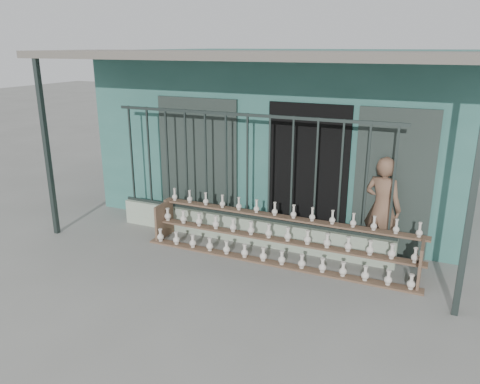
% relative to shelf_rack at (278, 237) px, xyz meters
% --- Properties ---
extents(ground, '(60.00, 60.00, 0.00)m').
position_rel_shelf_rack_xyz_m(ground, '(-0.71, -0.88, -0.36)').
color(ground, slate).
extents(workshop_building, '(7.40, 6.60, 3.21)m').
position_rel_shelf_rack_xyz_m(workshop_building, '(-0.71, 3.35, 1.26)').
color(workshop_building, '#2E6159').
rests_on(workshop_building, ground).
extents(parapet_wall, '(5.00, 0.20, 0.45)m').
position_rel_shelf_rack_xyz_m(parapet_wall, '(-0.71, 0.42, -0.14)').
color(parapet_wall, '#97A890').
rests_on(parapet_wall, ground).
extents(security_fence, '(5.00, 0.04, 1.80)m').
position_rel_shelf_rack_xyz_m(security_fence, '(-0.71, 0.42, 0.98)').
color(security_fence, '#283330').
rests_on(security_fence, parapet_wall).
extents(shelf_rack, '(4.50, 0.68, 0.85)m').
position_rel_shelf_rack_xyz_m(shelf_rack, '(0.00, 0.00, 0.00)').
color(shelf_rack, brown).
rests_on(shelf_rack, ground).
extents(elderly_woman, '(0.70, 0.57, 1.67)m').
position_rel_shelf_rack_xyz_m(elderly_woman, '(1.47, 0.76, 0.47)').
color(elderly_woman, brown).
rests_on(elderly_woman, ground).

